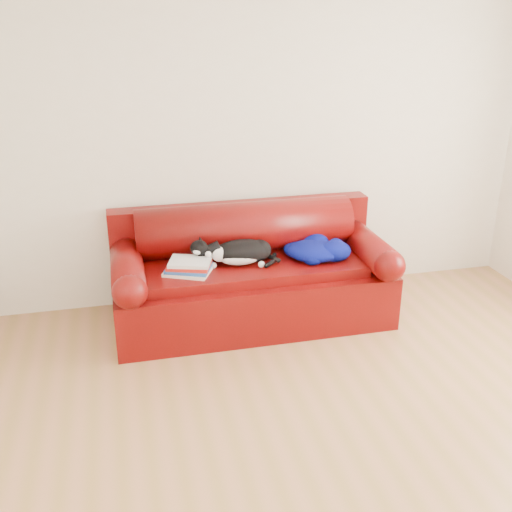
{
  "coord_description": "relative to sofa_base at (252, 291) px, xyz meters",
  "views": [
    {
      "loc": [
        -1.15,
        -2.61,
        2.26
      ],
      "look_at": [
        -0.2,
        1.35,
        0.59
      ],
      "focal_mm": 42.0,
      "sensor_mm": 36.0,
      "label": 1
    }
  ],
  "objects": [
    {
      "name": "ground",
      "position": [
        0.2,
        -1.49,
        -0.24
      ],
      "size": [
        4.5,
        4.5,
        0.0
      ],
      "primitive_type": "plane",
      "color": "olive",
      "rests_on": "ground"
    },
    {
      "name": "room_shell",
      "position": [
        0.32,
        -1.48,
        1.43
      ],
      "size": [
        4.52,
        4.02,
        2.61
      ],
      "color": "beige",
      "rests_on": "ground"
    },
    {
      "name": "blanket",
      "position": [
        0.49,
        -0.06,
        0.33
      ],
      "size": [
        0.5,
        0.43,
        0.16
      ],
      "rotation": [
        0.0,
        0.0,
        -0.08
      ],
      "color": "#020847",
      "rests_on": "sofa_base"
    },
    {
      "name": "cat",
      "position": [
        -0.09,
        -0.04,
        0.35
      ],
      "size": [
        0.63,
        0.26,
        0.23
      ],
      "rotation": [
        0.0,
        0.0,
        -0.02
      ],
      "color": "black",
      "rests_on": "sofa_base"
    },
    {
      "name": "book_stack",
      "position": [
        -0.49,
        -0.12,
        0.31
      ],
      "size": [
        0.39,
        0.36,
        0.1
      ],
      "rotation": [
        0.0,
        0.0,
        -0.37
      ],
      "color": "white",
      "rests_on": "sofa_base"
    },
    {
      "name": "sofa_base",
      "position": [
        0.0,
        0.0,
        0.0
      ],
      "size": [
        2.1,
        0.9,
        0.5
      ],
      "color": "#390502",
      "rests_on": "ground"
    },
    {
      "name": "sofa_back",
      "position": [
        0.0,
        0.24,
        0.3
      ],
      "size": [
        2.1,
        1.01,
        0.88
      ],
      "color": "#390502",
      "rests_on": "ground"
    }
  ]
}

